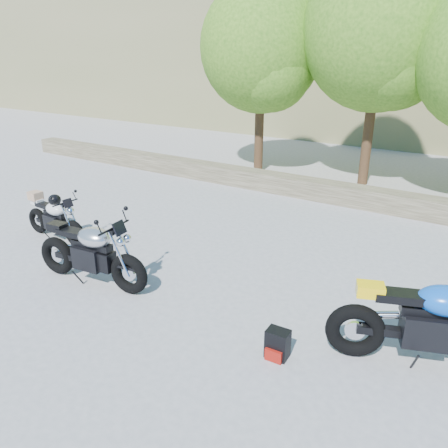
{
  "coord_description": "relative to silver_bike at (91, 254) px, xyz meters",
  "views": [
    {
      "loc": [
        4.16,
        -5.1,
        3.6
      ],
      "look_at": [
        0.2,
        1.0,
        0.75
      ],
      "focal_mm": 35.0,
      "sensor_mm": 36.0,
      "label": 1
    }
  ],
  "objects": [
    {
      "name": "ground",
      "position": [
        1.19,
        0.86,
        -0.54
      ],
      "size": [
        90.0,
        90.0,
        0.0
      ],
      "primitive_type": "plane",
      "color": "gray",
      "rests_on": "ground"
    },
    {
      "name": "stone_wall",
      "position": [
        1.19,
        6.36,
        -0.29
      ],
      "size": [
        22.0,
        0.55,
        0.5
      ],
      "primitive_type": "cube",
      "color": "#494231",
      "rests_on": "ground"
    },
    {
      "name": "tree_decid_left",
      "position": [
        -1.2,
        7.99,
        3.09
      ],
      "size": [
        3.67,
        3.67,
        5.62
      ],
      "color": "#382314",
      "rests_on": "ground"
    },
    {
      "name": "tree_decid_mid",
      "position": [
        2.1,
        8.39,
        3.5
      ],
      "size": [
        4.08,
        4.08,
        6.24
      ],
      "color": "#382314",
      "rests_on": "ground"
    },
    {
      "name": "silver_bike",
      "position": [
        0.0,
        0.0,
        0.0
      ],
      "size": [
        2.22,
        0.7,
        1.11
      ],
      "rotation": [
        0.0,
        0.0,
        0.12
      ],
      "color": "black",
      "rests_on": "ground"
    },
    {
      "name": "white_bike",
      "position": [
        -2.09,
        0.85,
        -0.06
      ],
      "size": [
        1.79,
        0.57,
        0.99
      ],
      "rotation": [
        0.0,
        0.0,
        -0.04
      ],
      "color": "black",
      "rests_on": "ground"
    },
    {
      "name": "blue_bike",
      "position": [
        5.02,
        0.81,
        0.04
      ],
      "size": [
        2.29,
        1.09,
        1.2
      ],
      "rotation": [
        0.0,
        0.0,
        0.37
      ],
      "color": "black",
      "rests_on": "ground"
    },
    {
      "name": "backpack",
      "position": [
        3.44,
        -0.06,
        -0.35
      ],
      "size": [
        0.3,
        0.26,
        0.39
      ],
      "rotation": [
        0.0,
        0.0,
        0.05
      ],
      "color": "black",
      "rests_on": "ground"
    }
  ]
}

